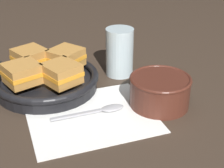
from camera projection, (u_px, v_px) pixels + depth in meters
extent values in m
plane|color=#382B21|center=(98.00, 101.00, 0.80)|extent=(4.00, 4.00, 0.00)
cube|color=white|center=(91.00, 115.00, 0.74)|extent=(0.30, 0.27, 0.00)
cylinder|color=#4C2319|center=(160.00, 92.00, 0.77)|extent=(0.13, 0.13, 0.07)
cylinder|color=orange|center=(160.00, 83.00, 0.76)|extent=(0.12, 0.12, 0.01)
torus|color=#4C2319|center=(161.00, 79.00, 0.76)|extent=(0.14, 0.14, 0.01)
cube|color=#9E9EA3|center=(76.00, 115.00, 0.73)|extent=(0.11, 0.03, 0.01)
ellipsoid|color=#9E9EA3|center=(112.00, 108.00, 0.76)|extent=(0.06, 0.04, 0.01)
cylinder|color=black|center=(47.00, 85.00, 0.85)|extent=(0.25, 0.25, 0.02)
torus|color=black|center=(46.00, 77.00, 0.84)|extent=(0.26, 0.26, 0.02)
cube|color=#B27A38|center=(23.00, 79.00, 0.79)|extent=(0.09, 0.08, 0.02)
cube|color=orange|center=(22.00, 73.00, 0.78)|extent=(0.09, 0.08, 0.01)
cube|color=#B27A38|center=(22.00, 68.00, 0.78)|extent=(0.09, 0.08, 0.02)
cube|color=#B27A38|center=(62.00, 79.00, 0.79)|extent=(0.09, 0.09, 0.02)
cube|color=orange|center=(62.00, 73.00, 0.78)|extent=(0.09, 0.09, 0.01)
cube|color=#B27A38|center=(61.00, 68.00, 0.78)|extent=(0.09, 0.09, 0.02)
cube|color=#B27A38|center=(66.00, 63.00, 0.87)|extent=(0.10, 0.10, 0.02)
cube|color=orange|center=(66.00, 58.00, 0.86)|extent=(0.10, 0.10, 0.01)
cube|color=#B27A38|center=(66.00, 53.00, 0.86)|extent=(0.10, 0.10, 0.02)
cube|color=#B27A38|center=(31.00, 63.00, 0.87)|extent=(0.09, 0.09, 0.02)
cube|color=orange|center=(30.00, 58.00, 0.86)|extent=(0.09, 0.09, 0.01)
cube|color=#B27A38|center=(30.00, 53.00, 0.86)|extent=(0.09, 0.09, 0.02)
cylinder|color=silver|center=(120.00, 52.00, 0.90)|extent=(0.07, 0.07, 0.13)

